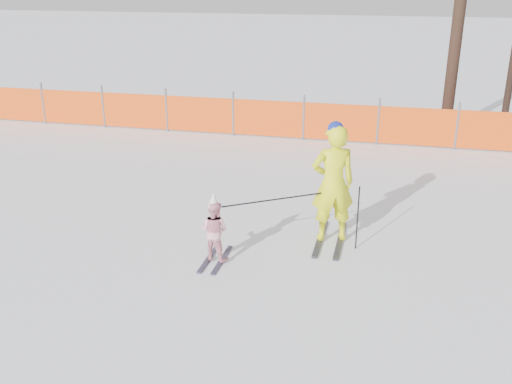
% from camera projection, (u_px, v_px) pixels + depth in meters
% --- Properties ---
extents(ground, '(120.00, 120.00, 0.00)m').
position_uv_depth(ground, '(249.00, 261.00, 9.08)').
color(ground, white).
rests_on(ground, ground).
extents(adult, '(0.85, 1.47, 2.10)m').
position_uv_depth(adult, '(333.00, 183.00, 9.43)').
color(adult, black).
rests_on(adult, ground).
extents(child, '(0.54, 1.00, 1.16)m').
position_uv_depth(child, '(214.00, 230.00, 8.94)').
color(child, black).
rests_on(child, ground).
extents(ski_poles, '(2.07, 1.03, 1.10)m').
position_uv_depth(ski_poles, '(307.00, 207.00, 9.21)').
color(ski_poles, black).
rests_on(ski_poles, ground).
extents(safety_fence, '(16.92, 0.06, 1.25)m').
position_uv_depth(safety_fence, '(247.00, 117.00, 15.94)').
color(safety_fence, '#595960').
rests_on(safety_fence, ground).
extents(tree_trunks, '(2.02, 1.40, 7.43)m').
position_uv_depth(tree_trunks, '(476.00, 3.00, 15.38)').
color(tree_trunks, black).
rests_on(tree_trunks, ground).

